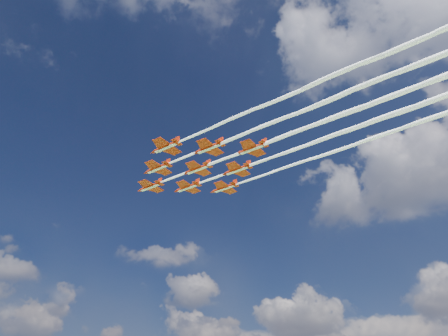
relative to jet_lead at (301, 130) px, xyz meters
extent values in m
cylinder|color=#B32309|center=(-55.93, -5.19, 0.00)|extent=(8.27, 1.88, 1.13)
cone|color=#B32309|center=(-61.03, -5.67, 0.00)|extent=(2.14, 1.31, 1.13)
cone|color=#B32309|center=(-51.13, -4.75, 0.00)|extent=(1.63, 1.16, 1.02)
ellipsoid|color=black|center=(-57.97, -5.38, 0.46)|extent=(2.21, 1.13, 0.73)
cube|color=#B32309|center=(-55.42, -5.14, -0.05)|extent=(4.14, 9.69, 0.14)
cube|color=#B32309|center=(-51.85, -4.81, 0.00)|extent=(1.77, 3.81, 0.12)
cube|color=#B32309|center=(-51.64, -4.79, 0.92)|extent=(1.65, 0.29, 1.84)
cube|color=white|center=(-55.93, -5.19, -0.51)|extent=(7.74, 1.63, 0.12)
cylinder|color=#B32309|center=(-45.20, -11.76, 0.00)|extent=(8.27, 1.88, 1.13)
cone|color=#B32309|center=(-50.30, -12.23, 0.00)|extent=(2.14, 1.31, 1.13)
cone|color=#B32309|center=(-40.40, -11.32, 0.00)|extent=(1.63, 1.16, 1.02)
ellipsoid|color=black|center=(-47.24, -11.95, 0.46)|extent=(2.21, 1.13, 0.73)
cube|color=#B32309|center=(-44.69, -11.71, -0.05)|extent=(4.14, 9.69, 0.14)
cube|color=#B32309|center=(-41.12, -11.38, 0.00)|extent=(1.77, 3.81, 0.12)
cube|color=#B32309|center=(-40.91, -11.36, 0.92)|extent=(1.65, 0.29, 1.84)
cube|color=white|center=(-45.20, -11.76, -0.51)|extent=(7.74, 1.63, 0.12)
cylinder|color=#B32309|center=(-46.59, 3.24, 0.00)|extent=(8.27, 1.88, 1.13)
cone|color=#B32309|center=(-51.69, 2.77, 0.00)|extent=(2.14, 1.31, 1.13)
cone|color=#B32309|center=(-41.79, 3.69, 0.00)|extent=(1.63, 1.16, 1.02)
ellipsoid|color=black|center=(-48.63, 3.05, 0.46)|extent=(2.21, 1.13, 0.73)
cube|color=#B32309|center=(-46.08, 3.29, -0.05)|extent=(4.14, 9.69, 0.14)
cube|color=#B32309|center=(-42.51, 3.62, 0.00)|extent=(1.77, 3.81, 0.12)
cube|color=#B32309|center=(-42.31, 3.64, 0.92)|extent=(1.65, 0.29, 1.84)
cube|color=white|center=(-46.59, 3.24, -0.51)|extent=(7.74, 1.63, 0.12)
cylinder|color=#B32309|center=(-34.47, -18.33, 0.00)|extent=(8.27, 1.88, 1.13)
cone|color=#B32309|center=(-39.57, -18.80, 0.00)|extent=(2.14, 1.31, 1.13)
cone|color=#B32309|center=(-29.67, -17.89, 0.00)|extent=(1.63, 1.16, 1.02)
ellipsoid|color=black|center=(-36.51, -18.52, 0.46)|extent=(2.21, 1.13, 0.73)
cube|color=#B32309|center=(-33.96, -18.28, -0.05)|extent=(4.14, 9.69, 0.14)
cube|color=#B32309|center=(-30.39, -17.95, 0.00)|extent=(1.77, 3.81, 0.12)
cube|color=#B32309|center=(-30.18, -17.93, 0.92)|extent=(1.65, 0.29, 1.84)
cube|color=white|center=(-34.47, -18.33, -0.51)|extent=(7.74, 1.63, 0.12)
cylinder|color=#B32309|center=(-35.86, -3.33, 0.00)|extent=(8.27, 1.88, 1.13)
cone|color=#B32309|center=(-40.96, -3.80, 0.00)|extent=(2.14, 1.31, 1.13)
cone|color=#B32309|center=(-31.07, -2.88, 0.00)|extent=(1.63, 1.16, 1.02)
ellipsoid|color=black|center=(-37.90, -3.52, 0.46)|extent=(2.21, 1.13, 0.73)
cube|color=#B32309|center=(-35.35, -3.28, -0.05)|extent=(4.14, 9.69, 0.14)
cube|color=#B32309|center=(-31.78, -2.95, 0.00)|extent=(1.77, 3.81, 0.12)
cube|color=#B32309|center=(-31.58, -2.93, 0.92)|extent=(1.65, 0.29, 1.84)
cube|color=white|center=(-35.86, -3.33, -0.51)|extent=(7.74, 1.63, 0.12)
cylinder|color=#B32309|center=(-37.25, 11.67, 0.00)|extent=(8.27, 1.88, 1.13)
cone|color=#B32309|center=(-42.35, 11.20, 0.00)|extent=(2.14, 1.31, 1.13)
cone|color=#B32309|center=(-32.46, 12.12, 0.00)|extent=(1.63, 1.16, 1.02)
ellipsoid|color=black|center=(-39.29, 11.48, 0.46)|extent=(2.21, 1.13, 0.73)
cube|color=#B32309|center=(-36.74, 11.72, -0.05)|extent=(4.14, 9.69, 0.14)
cube|color=#B32309|center=(-33.17, 12.05, 0.00)|extent=(1.77, 3.81, 0.12)
cube|color=#B32309|center=(-32.97, 12.07, 0.92)|extent=(1.65, 0.29, 1.84)
cube|color=white|center=(-37.25, 11.67, -0.51)|extent=(7.74, 1.63, 0.12)
cylinder|color=#B32309|center=(-25.13, -9.90, 0.00)|extent=(8.27, 1.88, 1.13)
cone|color=#B32309|center=(-30.23, -10.37, 0.00)|extent=(2.14, 1.31, 1.13)
cone|color=#B32309|center=(-20.34, -9.45, 0.00)|extent=(1.63, 1.16, 1.02)
ellipsoid|color=black|center=(-27.17, -10.09, 0.46)|extent=(2.21, 1.13, 0.73)
cube|color=#B32309|center=(-24.62, -9.85, -0.05)|extent=(4.14, 9.69, 0.14)
cube|color=#B32309|center=(-21.05, -9.52, 0.00)|extent=(1.77, 3.81, 0.12)
cube|color=#B32309|center=(-20.85, -9.50, 0.92)|extent=(1.65, 0.29, 1.84)
cube|color=white|center=(-25.13, -9.90, -0.51)|extent=(7.74, 1.63, 0.12)
cylinder|color=#B32309|center=(-26.52, 5.10, 0.00)|extent=(8.27, 1.88, 1.13)
cone|color=#B32309|center=(-31.62, 4.63, 0.00)|extent=(2.14, 1.31, 1.13)
cone|color=#B32309|center=(-21.73, 5.55, 0.00)|extent=(1.63, 1.16, 1.02)
ellipsoid|color=black|center=(-28.56, 4.91, 0.46)|extent=(2.21, 1.13, 0.73)
cube|color=#B32309|center=(-26.01, 5.15, -0.05)|extent=(4.14, 9.69, 0.14)
cube|color=#B32309|center=(-22.44, 5.48, 0.00)|extent=(1.77, 3.81, 0.12)
cube|color=#B32309|center=(-22.24, 5.50, 0.92)|extent=(1.65, 0.29, 1.84)
cube|color=white|center=(-26.52, 5.10, -0.51)|extent=(7.74, 1.63, 0.12)
cylinder|color=#B32309|center=(-15.79, -1.47, 0.00)|extent=(8.27, 1.88, 1.13)
cone|color=#B32309|center=(-20.90, -1.94, 0.00)|extent=(2.14, 1.31, 1.13)
cone|color=#B32309|center=(-11.00, -1.02, 0.00)|extent=(1.63, 1.16, 1.02)
ellipsoid|color=black|center=(-17.83, -1.66, 0.46)|extent=(2.21, 1.13, 0.73)
cube|color=#B32309|center=(-15.28, -1.42, -0.05)|extent=(4.14, 9.69, 0.14)
cube|color=#B32309|center=(-11.71, -1.09, 0.00)|extent=(1.77, 3.81, 0.12)
cube|color=#B32309|center=(-11.51, -1.07, 0.92)|extent=(1.65, 0.29, 1.84)
cube|color=white|center=(-15.79, -1.47, -0.51)|extent=(7.74, 1.63, 0.12)
camera|label=1|loc=(46.18, -87.98, -71.70)|focal=35.00mm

